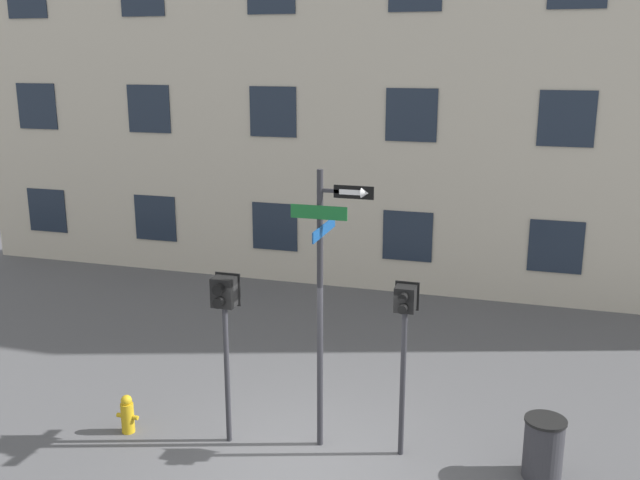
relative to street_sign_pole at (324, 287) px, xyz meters
name	(u,v)px	position (x,y,z in m)	size (l,w,h in m)	color
ground_plane	(308,465)	(-0.07, -0.58, -2.50)	(60.00, 60.00, 0.00)	#515154
street_sign_pole	(324,287)	(0.00, 0.00, 0.00)	(1.17, 1.07, 4.19)	#2D2D33
pedestrian_signal_left	(225,312)	(-1.42, -0.30, -0.41)	(0.39, 0.40, 2.64)	#2D2D33
pedestrian_signal_right	(404,325)	(1.16, 0.08, -0.48)	(0.34, 0.40, 2.63)	#2D2D33
fire_hydrant	(127,414)	(-3.03, -0.51, -2.20)	(0.36, 0.20, 0.63)	gold
trash_bin	(543,448)	(3.15, 0.07, -2.06)	(0.57, 0.57, 0.88)	#333338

